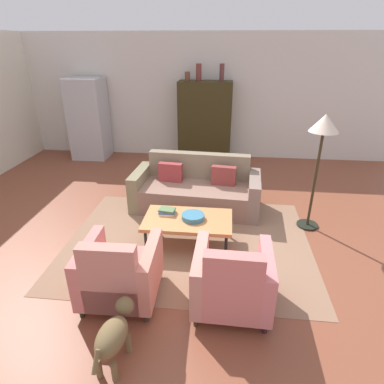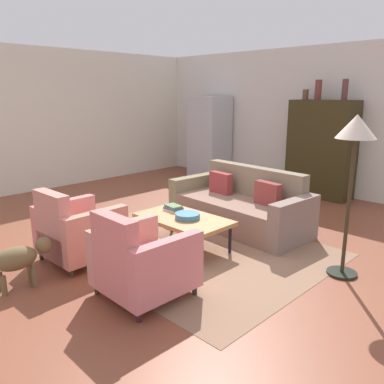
% 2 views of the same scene
% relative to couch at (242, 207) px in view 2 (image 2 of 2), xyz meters
% --- Properties ---
extents(ground_plane, '(10.30, 10.30, 0.00)m').
position_rel_couch_xyz_m(ground_plane, '(-0.07, -1.26, -0.29)').
color(ground_plane, brown).
extents(wall_back, '(8.58, 0.12, 2.80)m').
position_rel_couch_xyz_m(wall_back, '(-0.07, 2.79, 1.11)').
color(wall_back, silver).
rests_on(wall_back, ground).
extents(wall_left, '(0.12, 8.10, 2.80)m').
position_rel_couch_xyz_m(wall_left, '(-4.36, -1.26, 1.11)').
color(wall_left, silver).
rests_on(wall_left, ground).
extents(area_rug, '(3.40, 2.60, 0.01)m').
position_rel_couch_xyz_m(area_rug, '(-0.01, -1.14, -0.28)').
color(area_rug, '#8E6950').
rests_on(area_rug, ground).
extents(couch, '(2.15, 1.03, 0.86)m').
position_rel_couch_xyz_m(couch, '(0.00, 0.00, 0.00)').
color(couch, '#896657').
rests_on(couch, ground).
extents(coffee_table, '(1.20, 0.70, 0.40)m').
position_rel_couch_xyz_m(coffee_table, '(-0.01, -1.19, 0.08)').
color(coffee_table, black).
rests_on(coffee_table, ground).
extents(armchair_left, '(0.82, 0.82, 0.88)m').
position_rel_couch_xyz_m(armchair_left, '(-0.60, -2.35, 0.06)').
color(armchair_left, '#2E2C1A').
rests_on(armchair_left, ground).
extents(armchair_right, '(0.82, 0.82, 0.88)m').
position_rel_couch_xyz_m(armchair_right, '(0.59, -2.35, 0.06)').
color(armchair_right, '#3C2B1B').
rests_on(armchair_right, ground).
extents(fruit_bowl, '(0.31, 0.31, 0.07)m').
position_rel_couch_xyz_m(fruit_bowl, '(0.07, -1.19, 0.15)').
color(fruit_bowl, teal).
rests_on(fruit_bowl, coffee_table).
extents(book_stack, '(0.24, 0.20, 0.08)m').
position_rel_couch_xyz_m(book_stack, '(-0.31, -1.08, 0.15)').
color(book_stack, beige).
rests_on(book_stack, coffee_table).
extents(cabinet, '(1.20, 0.51, 1.80)m').
position_rel_couch_xyz_m(cabinet, '(-0.05, 2.45, 0.61)').
color(cabinet, '#332A13').
rests_on(cabinet, ground).
extents(vase_tall, '(0.11, 0.11, 0.19)m').
position_rel_couch_xyz_m(vase_tall, '(-0.45, 2.44, 1.61)').
color(vase_tall, brown).
rests_on(vase_tall, cabinet).
extents(vase_round, '(0.12, 0.12, 0.36)m').
position_rel_couch_xyz_m(vase_round, '(-0.20, 2.44, 1.69)').
color(vase_round, brown).
rests_on(vase_round, cabinet).
extents(vase_small, '(0.10, 0.10, 0.36)m').
position_rel_couch_xyz_m(vase_small, '(0.30, 2.44, 1.69)').
color(vase_small, brown).
rests_on(vase_small, cabinet).
extents(refrigerator, '(0.80, 0.73, 1.85)m').
position_rel_couch_xyz_m(refrigerator, '(-2.78, 2.34, 0.64)').
color(refrigerator, '#B7BABF').
rests_on(refrigerator, ground).
extents(floor_lamp, '(0.40, 0.40, 1.72)m').
position_rel_couch_xyz_m(floor_lamp, '(1.77, -0.50, 1.16)').
color(floor_lamp, black).
rests_on(floor_lamp, ground).
extents(dog, '(0.29, 0.71, 0.48)m').
position_rel_couch_xyz_m(dog, '(-0.42, -3.08, 0.03)').
color(dog, brown).
rests_on(dog, ground).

